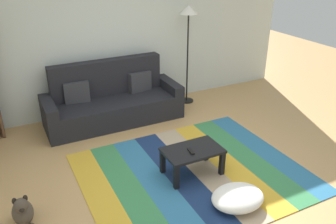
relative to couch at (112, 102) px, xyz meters
The scene contains 9 objects.
ground_plane 2.08m from the couch, 80.70° to the right, with size 14.00×14.00×0.00m, color tan.
back_wall 1.19m from the couch, 57.84° to the left, with size 6.80×0.10×2.70m, color silver.
rug 2.05m from the couch, 78.14° to the right, with size 2.81×2.35×0.01m.
couch is the anchor object (origin of this frame).
coffee_table 2.02m from the couch, 78.47° to the right, with size 0.75×0.46×0.36m.
pouf 2.81m from the couch, 78.45° to the right, with size 0.63×0.51×0.18m, color white.
dog 2.58m from the couch, 130.33° to the right, with size 0.22×0.35×0.40m.
standing_lamp 1.91m from the couch, ahead, with size 0.32×0.32×1.79m.
tv_remote 2.06m from the couch, 80.06° to the right, with size 0.04×0.15×0.02m, color black.
Camera 1 is at (-1.93, -3.25, 2.71)m, focal length 37.63 mm.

